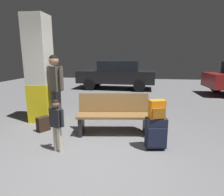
% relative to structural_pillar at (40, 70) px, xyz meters
% --- Properties ---
extents(ground_plane, '(18.00, 18.00, 0.10)m').
position_rel_structural_pillar_xyz_m(ground_plane, '(1.87, 1.93, -1.41)').
color(ground_plane, slate).
extents(structural_pillar, '(0.57, 0.57, 2.74)m').
position_rel_structural_pillar_xyz_m(structural_pillar, '(0.00, 0.00, 0.00)').
color(structural_pillar, yellow).
rests_on(structural_pillar, ground_plane).
extents(bench, '(1.66, 0.74, 0.89)m').
position_rel_structural_pillar_xyz_m(bench, '(2.04, -0.62, -0.92)').
color(bench, brown).
rests_on(bench, ground_plane).
extents(suitcase, '(0.41, 0.28, 0.60)m').
position_rel_structural_pillar_xyz_m(suitcase, '(2.92, -1.28, -1.04)').
color(suitcase, '#191E33').
rests_on(suitcase, ground_plane).
extents(backpack_bright, '(0.32, 0.26, 0.34)m').
position_rel_structural_pillar_xyz_m(backpack_bright, '(2.92, -1.28, -0.59)').
color(backpack_bright, orange).
rests_on(backpack_bright, suitcase).
extents(child, '(0.32, 0.23, 0.97)m').
position_rel_structural_pillar_xyz_m(child, '(1.15, -1.62, -0.76)').
color(child, beige).
rests_on(child, ground_plane).
extents(adult, '(0.55, 0.35, 1.76)m').
position_rel_structural_pillar_xyz_m(adult, '(0.47, -0.16, -0.27)').
color(adult, '#38383D').
rests_on(adult, ground_plane).
extents(backpack_dark_floor, '(0.30, 0.32, 0.34)m').
position_rel_structural_pillar_xyz_m(backpack_dark_floor, '(0.38, -0.73, -1.19)').
color(backpack_dark_floor, black).
rests_on(backpack_dark_floor, ground_plane).
extents(parked_car_far, '(4.16, 1.93, 1.51)m').
position_rel_structural_pillar_xyz_m(parked_car_far, '(1.35, 5.71, -0.56)').
color(parked_car_far, black).
rests_on(parked_car_far, ground_plane).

